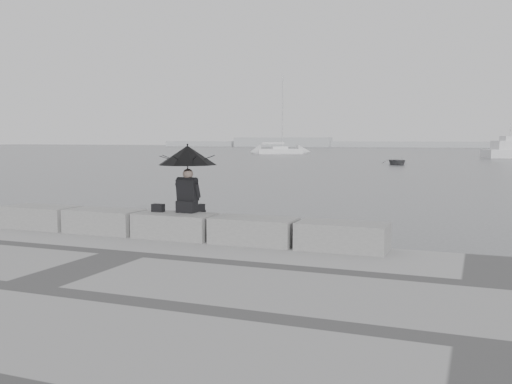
% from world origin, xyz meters
% --- Properties ---
extents(ground, '(360.00, 360.00, 0.00)m').
position_xyz_m(ground, '(0.00, 0.00, 0.00)').
color(ground, '#4C4F51').
rests_on(ground, ground).
extents(stone_block_far_left, '(1.60, 0.80, 0.50)m').
position_xyz_m(stone_block_far_left, '(-3.40, -0.45, 0.75)').
color(stone_block_far_left, slate).
rests_on(stone_block_far_left, promenade).
extents(stone_block_left, '(1.60, 0.80, 0.50)m').
position_xyz_m(stone_block_left, '(-1.70, -0.45, 0.75)').
color(stone_block_left, slate).
rests_on(stone_block_left, promenade).
extents(stone_block_centre, '(1.60, 0.80, 0.50)m').
position_xyz_m(stone_block_centre, '(0.00, -0.45, 0.75)').
color(stone_block_centre, slate).
rests_on(stone_block_centre, promenade).
extents(stone_block_right, '(1.60, 0.80, 0.50)m').
position_xyz_m(stone_block_right, '(1.70, -0.45, 0.75)').
color(stone_block_right, slate).
rests_on(stone_block_right, promenade).
extents(stone_block_far_right, '(1.60, 0.80, 0.50)m').
position_xyz_m(stone_block_far_right, '(3.40, -0.45, 0.75)').
color(stone_block_far_right, slate).
rests_on(stone_block_far_right, promenade).
extents(seated_person, '(1.19, 1.19, 1.39)m').
position_xyz_m(seated_person, '(0.15, -0.18, 2.01)').
color(seated_person, black).
rests_on(seated_person, stone_block_centre).
extents(bag, '(0.25, 0.14, 0.16)m').
position_xyz_m(bag, '(-0.46, -0.33, 1.08)').
color(bag, black).
rests_on(bag, stone_block_centre).
extents(distant_landmass, '(180.00, 8.00, 2.80)m').
position_xyz_m(distant_landmass, '(-8.14, 154.51, 0.90)').
color(distant_landmass, '#A9ACAF').
rests_on(distant_landmass, ground).
extents(sailboat_left, '(7.44, 5.62, 12.90)m').
position_xyz_m(sailboat_left, '(-24.87, 77.54, 0.53)').
color(sailboat_left, silver).
rests_on(sailboat_left, ground).
extents(dinghy, '(3.83, 2.62, 0.60)m').
position_xyz_m(dinghy, '(-1.81, 45.32, 0.30)').
color(dinghy, slate).
rests_on(dinghy, ground).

